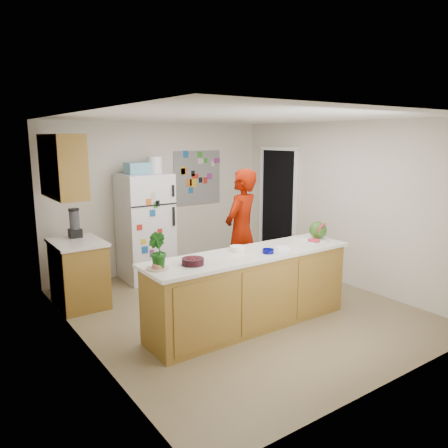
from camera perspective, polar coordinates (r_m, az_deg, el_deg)
floor at (r=5.97m, az=1.87°, el=-11.07°), size 4.00×4.50×0.02m
wall_back at (r=7.52m, az=-8.44°, el=3.44°), size 4.00×0.02×2.50m
wall_left at (r=4.72m, az=-18.01°, el=-1.65°), size 0.02×4.50×2.50m
wall_right at (r=6.99m, az=15.27°, el=2.57°), size 0.02×4.50×2.50m
ceiling at (r=5.53m, az=2.04°, el=13.86°), size 4.00×4.50×0.02m
doorway at (r=8.00m, az=7.11°, el=2.28°), size 0.03×0.85×2.04m
peninsula_base at (r=5.33m, az=3.41°, el=-8.72°), size 2.60×0.62×0.88m
peninsula_top at (r=5.19m, az=3.47°, el=-3.94°), size 2.68×0.70×0.04m
side_counter_base at (r=6.27m, az=-18.41°, el=-6.30°), size 0.60×0.80×0.86m
side_counter_top at (r=6.15m, az=-18.67°, el=-2.30°), size 0.64×0.84×0.04m
upper_cabinets at (r=5.92m, az=-20.37°, el=7.10°), size 0.35×1.00×0.80m
refrigerator at (r=7.06m, az=-10.23°, el=-0.42°), size 0.75×0.70×1.70m
fridge_top_bin at (r=6.89m, az=-11.26°, el=7.15°), size 0.35×0.28×0.18m
photo_collage at (r=7.83m, az=-3.49°, el=6.06°), size 0.95×0.01×0.95m
person at (r=6.34m, az=2.27°, el=-1.02°), size 0.78×0.67×1.82m
blender_appliance at (r=6.33m, az=-18.93°, el=0.01°), size 0.13×0.13×0.38m
cutting_board at (r=5.90m, az=11.88°, el=-2.04°), size 0.40×0.32×0.01m
watermelon at (r=5.93m, az=12.19°, el=-0.78°), size 0.23×0.23×0.23m
watermelon_slice at (r=5.80m, az=11.64°, el=-2.09°), size 0.15×0.15×0.02m
cherry_bowl at (r=4.69m, az=-4.09°, el=-4.90°), size 0.31×0.31×0.07m
white_bowl at (r=5.23m, az=1.76°, el=-3.23°), size 0.24×0.24×0.06m
cobalt_bowl at (r=5.16m, az=5.78°, el=-3.54°), size 0.17×0.17×0.05m
plate at (r=4.58m, az=-8.66°, el=-5.75°), size 0.28×0.28×0.02m
paper_towel at (r=5.39m, az=7.65°, el=-3.10°), size 0.21×0.20×0.02m
keys at (r=5.86m, az=13.22°, el=-2.18°), size 0.09×0.06×0.01m
potted_plant at (r=4.56m, az=-8.73°, el=-3.50°), size 0.21×0.24×0.38m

